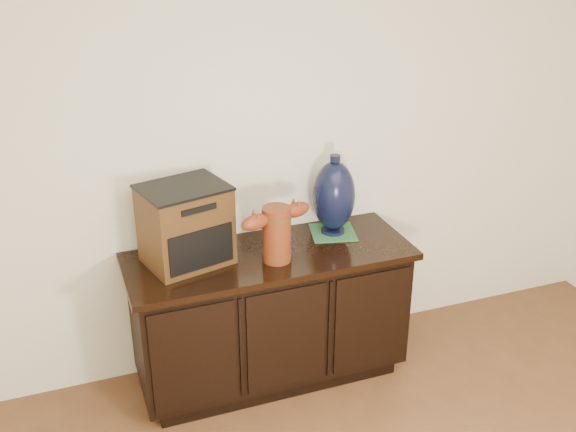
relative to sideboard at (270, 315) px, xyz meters
name	(u,v)px	position (x,y,z in m)	size (l,w,h in m)	color
sideboard	(270,315)	(0.00, 0.00, 0.00)	(1.46, 0.56, 0.75)	black
terracotta_vessel	(277,231)	(0.01, -0.08, 0.53)	(0.40, 0.18, 0.28)	maroon
tv_radio	(186,225)	(-0.41, 0.06, 0.57)	(0.46, 0.41, 0.40)	#432810
green_mat	(333,232)	(0.40, 0.10, 0.37)	(0.23, 0.23, 0.01)	#2E663C
lamp_base	(334,196)	(0.40, 0.10, 0.58)	(0.27, 0.27, 0.43)	black
spray_can	(202,233)	(-0.31, 0.16, 0.46)	(0.07, 0.07, 0.19)	#53170E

